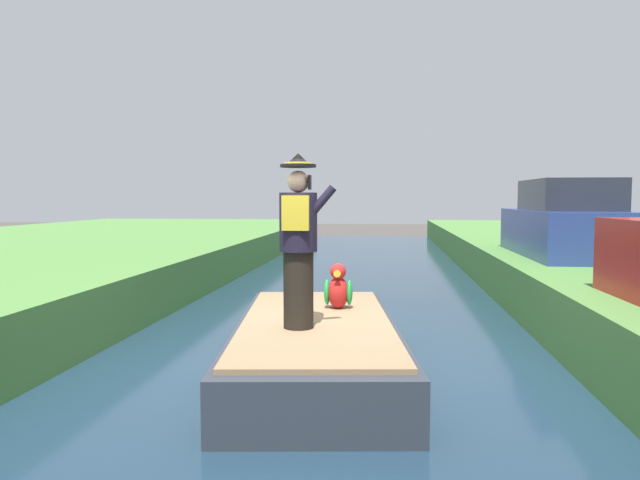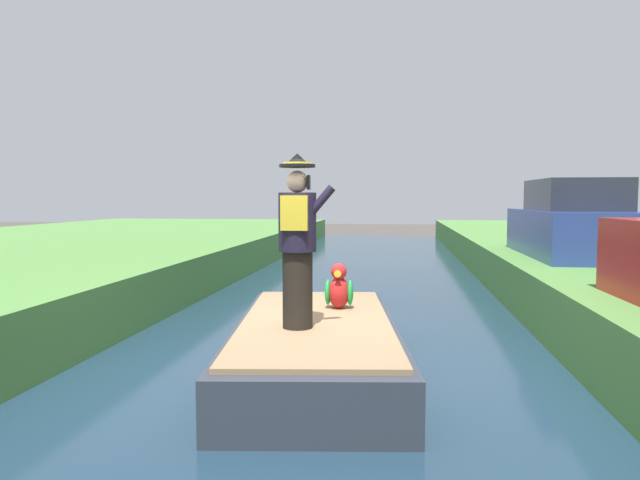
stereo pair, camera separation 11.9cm
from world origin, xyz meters
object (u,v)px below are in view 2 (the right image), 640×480
Objects in this scene: parrot_plush at (339,289)px; parked_car_blue at (572,224)px; boat at (316,346)px; person_pirate at (298,241)px.

parked_car_blue is (4.11, 4.74, 0.63)m from parrot_plush.
parrot_plush is at bearing 74.39° from boat.
parked_car_blue is (4.43, 5.87, -0.06)m from person_pirate.
parked_car_blue reaches higher than boat.
parked_car_blue is at bearing 55.17° from person_pirate.
parrot_plush is at bearing 76.24° from person_pirate.
boat is at bearing -105.61° from parrot_plush.
boat is 1.32m from person_pirate.
boat is at bearing 75.67° from person_pirate.
person_pirate reaches higher than boat.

